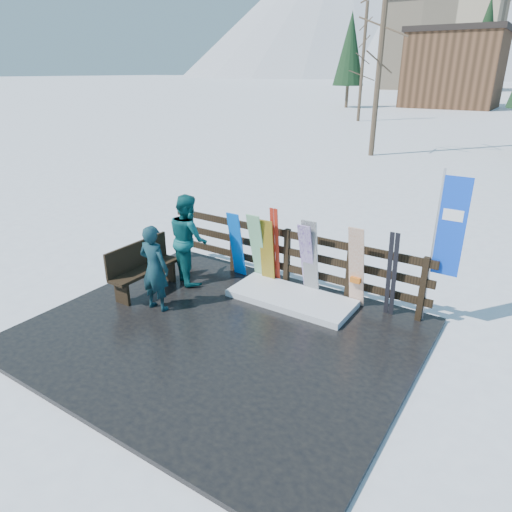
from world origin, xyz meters
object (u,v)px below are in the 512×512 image
Objects in this scene: bench at (142,266)px; snowboard_3 at (307,260)px; snowboard_2 at (267,252)px; rental_flag at (447,233)px; snowboard_0 at (237,245)px; snowboard_5 at (356,268)px; person_front at (154,268)px; snowboard_1 at (257,248)px; snowboard_4 at (310,259)px; person_back at (188,239)px.

snowboard_3 is at bearing 29.72° from bench.
bench is at bearing -139.92° from snowboard_2.
rental_flag is (3.14, 0.27, 0.93)m from snowboard_2.
snowboard_0 is 0.73m from snowboard_2.
snowboard_5 is at bearing 0.00° from snowboard_0.
snowboard_0 is 1.97m from person_front.
snowboard_0 is (1.11, 1.55, 0.17)m from bench.
snowboard_2 reaches higher than bench.
snowboard_2 is at bearing 0.00° from snowboard_0.
snowboard_5 is 3.51m from person_front.
rental_flag is at bearing 4.59° from snowboard_1.
snowboard_1 is 1.16m from snowboard_4.
snowboard_4 is 0.96× the size of snowboard_5.
snowboard_5 is 3.30m from person_back.
snowboard_1 is 0.92× the size of snowboard_5.
rental_flag reaches higher than person_back.
snowboard_2 is 3.29m from rental_flag.
person_front is 0.87× the size of person_back.
snowboard_0 reaches higher than bench.
snowboard_1 is 0.96× the size of snowboard_4.
snowboard_4 is at bearing -0.00° from snowboard_1.
snowboard_3 is 2.45m from rental_flag.
snowboard_2 is at bearing -122.98° from person_back.
person_back is at bearing -81.93° from person_front.
snowboard_5 reaches higher than snowboard_4.
bench is 1.01× the size of snowboard_3.
snowboard_4 is at bearing 29.15° from bench.
rental_flag reaches higher than snowboard_1.
snowboard_3 is at bearing 180.00° from snowboard_5.
person_back is (-0.66, -0.70, 0.21)m from snowboard_0.
snowboard_1 is (1.61, 1.55, 0.20)m from bench.
rental_flag is 1.67× the size of person_front.
snowboard_1 reaches higher than bench.
snowboard_5 reaches higher than snowboard_0.
snowboard_4 is at bearing -132.86° from person_back.
person_back is at bearing -163.36° from snowboard_4.
snowboard_5 reaches higher than snowboard_2.
snowboard_1 is at bearing -175.41° from rental_flag.
snowboard_3 is 2.38m from person_back.
snowboard_3 is at bearing -132.43° from person_back.
rental_flag reaches higher than bench.
person_front is at bearing -27.49° from bench.
snowboard_4 is (0.93, -0.00, 0.08)m from snowboard_2.
snowboard_0 is 0.91× the size of snowboard_4.
snowboard_5 is 1.58m from rental_flag.
rental_flag is (1.31, 0.27, 0.82)m from snowboard_5.
snowboard_2 is 0.94m from snowboard_4.
rental_flag is (2.27, 0.27, 0.89)m from snowboard_3.
snowboard_4 reaches higher than snowboard_2.
rental_flag is 4.85m from person_front.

